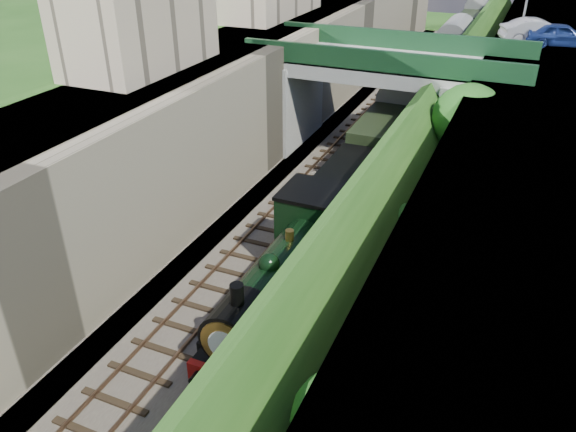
{
  "coord_description": "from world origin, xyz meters",
  "views": [
    {
      "loc": [
        8.14,
        -8.77,
        14.15
      ],
      "look_at": [
        0.0,
        10.04,
        2.68
      ],
      "focal_mm": 35.0,
      "sensor_mm": 36.0,
      "label": 1
    }
  ],
  "objects_px": {
    "tree": "(470,122)",
    "car_blue": "(562,35)",
    "road_bridge": "(395,95)",
    "car_silver": "(538,31)",
    "tender": "(348,198)",
    "locomotive": "(288,273)"
  },
  "relations": [
    {
      "from": "tree",
      "to": "car_blue",
      "type": "relative_size",
      "value": 1.58
    },
    {
      "from": "road_bridge",
      "to": "car_blue",
      "type": "xyz_separation_m",
      "value": [
        8.57,
        6.99,
        2.89
      ]
    },
    {
      "from": "car_silver",
      "to": "tender",
      "type": "xyz_separation_m",
      "value": [
        -6.9,
        -16.87,
        -5.38
      ]
    },
    {
      "from": "locomotive",
      "to": "car_blue",
      "type": "bearing_deg",
      "value": 70.69
    },
    {
      "from": "car_silver",
      "to": "tender",
      "type": "distance_m",
      "value": 19.01
    },
    {
      "from": "locomotive",
      "to": "tender",
      "type": "distance_m",
      "value": 7.37
    },
    {
      "from": "tender",
      "to": "tree",
      "type": "bearing_deg",
      "value": 43.94
    },
    {
      "from": "tree",
      "to": "car_silver",
      "type": "xyz_separation_m",
      "value": [
        2.19,
        12.33,
        2.35
      ]
    },
    {
      "from": "road_bridge",
      "to": "tender",
      "type": "xyz_separation_m",
      "value": [
        0.26,
        -9.38,
        -2.46
      ]
    },
    {
      "from": "tree",
      "to": "tender",
      "type": "distance_m",
      "value": 7.21
    },
    {
      "from": "car_silver",
      "to": "tender",
      "type": "bearing_deg",
      "value": 137.47
    },
    {
      "from": "car_blue",
      "to": "car_silver",
      "type": "relative_size",
      "value": 0.92
    },
    {
      "from": "road_bridge",
      "to": "car_blue",
      "type": "height_order",
      "value": "car_blue"
    },
    {
      "from": "road_bridge",
      "to": "tender",
      "type": "bearing_deg",
      "value": -88.44
    },
    {
      "from": "tree",
      "to": "locomotive",
      "type": "bearing_deg",
      "value": -111.6
    },
    {
      "from": "car_blue",
      "to": "tender",
      "type": "bearing_deg",
      "value": 145.26
    },
    {
      "from": "tree",
      "to": "car_blue",
      "type": "bearing_deg",
      "value": 73.06
    },
    {
      "from": "car_silver",
      "to": "locomotive",
      "type": "xyz_separation_m",
      "value": [
        -6.9,
        -24.24,
        -5.1
      ]
    },
    {
      "from": "tree",
      "to": "locomotive",
      "type": "distance_m",
      "value": 13.1
    },
    {
      "from": "car_blue",
      "to": "car_silver",
      "type": "height_order",
      "value": "car_silver"
    },
    {
      "from": "road_bridge",
      "to": "tender",
      "type": "relative_size",
      "value": 2.67
    },
    {
      "from": "locomotive",
      "to": "tender",
      "type": "height_order",
      "value": "locomotive"
    }
  ]
}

